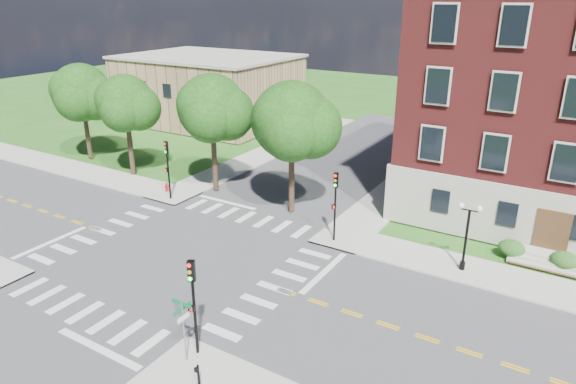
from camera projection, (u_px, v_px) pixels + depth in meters
The scene contains 19 objects.
ground at pixel (179, 257), 32.62m from camera, with size 160.00×160.00×0.00m, color #255919.
road_ew at pixel (179, 257), 32.62m from camera, with size 90.00×12.00×0.01m, color #3D3D3F.
road_ns at pixel (179, 256), 32.62m from camera, with size 12.00×90.00×0.01m, color #3D3D3F.
sidewalk_ne at pixel (483, 222), 37.38m from camera, with size 34.00×34.00×0.12m.
sidewalk_nw at pixel (170, 157), 52.30m from camera, with size 34.00×34.00×0.12m.
crosswalk_east at pixel (275, 288), 29.13m from camera, with size 2.20×10.20×0.02m, color silver, non-canonical shape.
stop_bar_east at pixel (324, 273), 30.74m from camera, with size 0.40×5.50×0.00m, color silver.
secondary_building at pixel (209, 88), 65.63m from camera, with size 20.40×15.40×8.30m.
tree_a at pixel (81, 93), 49.41m from camera, with size 5.57×5.57×9.39m.
tree_b at pixel (125, 103), 44.82m from camera, with size 4.97×4.97×9.06m.
tree_c at pixel (212, 108), 40.92m from camera, with size 5.47×5.47×9.72m.
tree_d at pixel (292, 121), 36.63m from camera, with size 5.73×5.73×9.88m.
traffic_signal_se at pixel (193, 296), 22.62m from camera, with size 0.38×0.46×4.80m.
traffic_signal_ne at pixel (335, 198), 33.43m from camera, with size 0.38×0.47×4.80m.
traffic_signal_nw at pixel (167, 163), 40.42m from camera, with size 0.37×0.43×4.80m.
twin_lamp_west at pixel (467, 233), 30.04m from camera, with size 1.36×0.36×4.23m.
street_sign_pole at pixel (183, 320), 22.43m from camera, with size 1.10×1.10×3.10m.
push_button_post at pixel (198, 376), 21.31m from camera, with size 0.14×0.21×1.20m.
fire_hydrant at pixel (167, 187), 43.00m from camera, with size 0.35×0.35×0.75m.
Camera 1 is at (20.95, -21.11, 15.63)m, focal length 32.00 mm.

